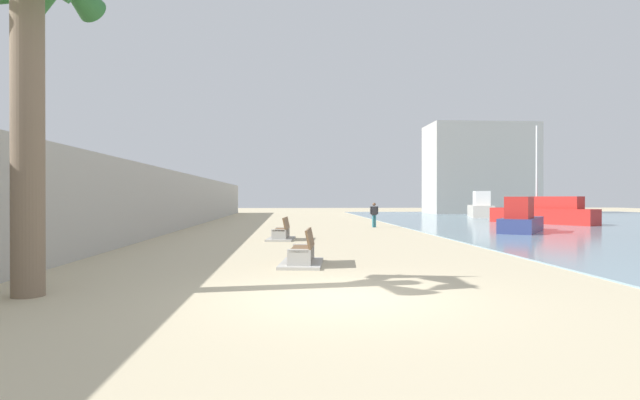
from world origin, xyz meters
TOP-DOWN VIEW (x-y plane):
  - ground_plane at (0.00, 18.00)m, footprint 120.00×120.00m
  - seawall at (-7.50, 18.00)m, footprint 0.80×64.00m
  - palm_tree at (-5.81, 0.32)m, footprint 2.65×2.76m
  - bench_near at (-0.62, 4.23)m, footprint 1.33×2.21m
  - bench_far at (-1.31, 12.15)m, footprint 1.31×2.20m
  - person_walking at (4.25, 20.69)m, footprint 0.53×0.22m
  - boat_far_right at (16.72, 34.91)m, footprint 3.28×5.90m
  - boat_far_left at (16.55, 23.39)m, footprint 5.08×6.94m
  - boat_distant at (11.13, 15.75)m, footprint 4.20×5.12m
  - harbor_building at (21.09, 46.00)m, footprint 12.00×6.00m

SIDE VIEW (x-z plane):
  - ground_plane at x=0.00m, z-range 0.00..0.00m
  - bench_near at x=-0.62m, z-range -0.26..0.72m
  - bench_far at x=-1.31m, z-range -0.26..0.72m
  - boat_distant at x=11.13m, z-range -0.22..1.62m
  - boat_far_left at x=16.55m, z-range -2.64..4.17m
  - person_walking at x=4.25m, z-range 0.11..1.63m
  - boat_far_right at x=16.72m, z-range -0.29..2.10m
  - seawall at x=-7.50m, z-range 0.00..3.27m
  - palm_tree at x=-5.81m, z-range 1.23..7.91m
  - harbor_building at x=21.09m, z-range 0.00..10.28m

